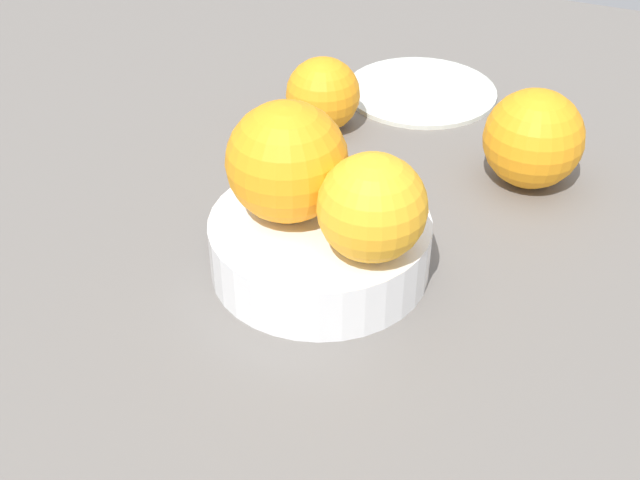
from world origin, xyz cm
name	(u,v)px	position (x,y,z in cm)	size (l,w,h in cm)	color
ground_plane	(320,279)	(0.00, 0.00, -1.00)	(110.00, 110.00, 2.00)	#66605B
fruit_bowl	(320,246)	(0.00, 0.00, 1.81)	(14.43, 14.43, 3.83)	white
orange_in_bowl_0	(289,160)	(0.25, 2.23, 7.70)	(7.74, 7.74, 7.74)	orange
orange_in_bowl_1	(372,208)	(-1.81, -4.12, 7.13)	(6.60, 6.60, 6.60)	#F9A823
orange_loose_0	(323,94)	(17.60, 7.33, 3.08)	(6.17, 6.17, 6.17)	orange
orange_loose_1	(533,139)	(16.02, -10.33, 3.75)	(7.49, 7.49, 7.49)	orange
side_plate	(421,89)	(26.88, 1.65, 0.40)	(13.65, 13.65, 0.80)	silver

